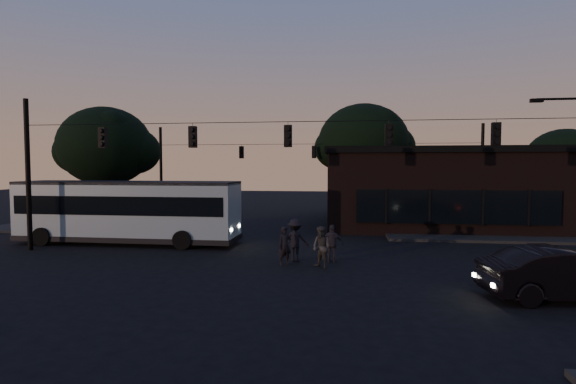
# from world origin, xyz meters

# --- Properties ---
(ground) EXTENTS (120.00, 120.00, 0.00)m
(ground) POSITION_xyz_m (0.00, 0.00, 0.00)
(ground) COLOR black
(ground) RESTS_ON ground
(sidewalk_far_right) EXTENTS (14.00, 10.00, 0.15)m
(sidewalk_far_right) POSITION_xyz_m (12.00, 14.00, 0.07)
(sidewalk_far_right) COLOR black
(sidewalk_far_right) RESTS_ON ground
(sidewalk_far_left) EXTENTS (14.00, 10.00, 0.15)m
(sidewalk_far_left) POSITION_xyz_m (-14.00, 14.00, 0.07)
(sidewalk_far_left) COLOR black
(sidewalk_far_left) RESTS_ON ground
(building) EXTENTS (15.40, 10.41, 5.40)m
(building) POSITION_xyz_m (9.00, 15.97, 2.71)
(building) COLOR black
(building) RESTS_ON ground
(tree_behind) EXTENTS (7.60, 7.60, 9.43)m
(tree_behind) POSITION_xyz_m (4.00, 22.00, 6.19)
(tree_behind) COLOR black
(tree_behind) RESTS_ON ground
(tree_right) EXTENTS (5.20, 5.20, 6.86)m
(tree_right) POSITION_xyz_m (18.00, 18.00, 4.63)
(tree_right) COLOR black
(tree_right) RESTS_ON ground
(tree_left) EXTENTS (6.40, 6.40, 8.30)m
(tree_left) POSITION_xyz_m (-14.00, 13.00, 5.57)
(tree_left) COLOR black
(tree_left) RESTS_ON ground
(signal_rig_near) EXTENTS (26.24, 0.30, 7.50)m
(signal_rig_near) POSITION_xyz_m (0.00, 4.00, 4.45)
(signal_rig_near) COLOR black
(signal_rig_near) RESTS_ON ground
(signal_rig_far) EXTENTS (26.24, 0.30, 7.50)m
(signal_rig_far) POSITION_xyz_m (0.00, 20.00, 4.20)
(signal_rig_far) COLOR black
(signal_rig_far) RESTS_ON ground
(bus) EXTENTS (11.99, 3.04, 3.37)m
(bus) POSITION_xyz_m (-9.04, 6.44, 1.89)
(bus) COLOR gray
(bus) RESTS_ON ground
(car) EXTENTS (5.19, 2.43, 1.65)m
(car) POSITION_xyz_m (9.41, -1.58, 0.82)
(car) COLOR black
(car) RESTS_ON ground
(pedestrian_a) EXTENTS (0.71, 0.64, 1.62)m
(pedestrian_a) POSITION_xyz_m (0.09, 2.29, 0.81)
(pedestrian_a) COLOR black
(pedestrian_a) RESTS_ON ground
(pedestrian_b) EXTENTS (1.06, 1.03, 1.71)m
(pedestrian_b) POSITION_xyz_m (1.66, 1.93, 0.86)
(pedestrian_b) COLOR #34322F
(pedestrian_b) RESTS_ON ground
(pedestrian_c) EXTENTS (0.99, 0.50, 1.63)m
(pedestrian_c) POSITION_xyz_m (2.06, 3.15, 0.82)
(pedestrian_c) COLOR #2A252D
(pedestrian_c) RESTS_ON ground
(pedestrian_d) EXTENTS (1.23, 0.73, 1.87)m
(pedestrian_d) POSITION_xyz_m (0.45, 3.06, 0.94)
(pedestrian_d) COLOR black
(pedestrian_d) RESTS_ON ground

